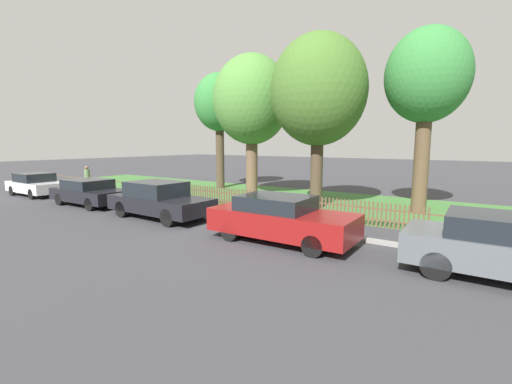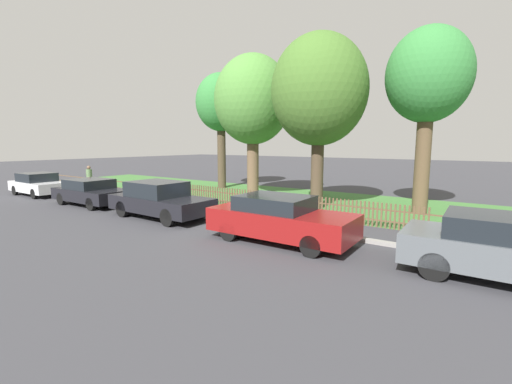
# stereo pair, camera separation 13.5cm
# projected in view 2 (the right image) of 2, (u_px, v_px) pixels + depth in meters

# --- Properties ---
(ground_plane) EXTENTS (120.00, 120.00, 0.00)m
(ground_plane) POSITION_uv_depth(u_px,v_px,m) (243.00, 223.00, 12.99)
(ground_plane) COLOR #38383D
(kerb_stone) EXTENTS (43.11, 0.20, 0.12)m
(kerb_stone) POSITION_uv_depth(u_px,v_px,m) (245.00, 221.00, 13.06)
(kerb_stone) COLOR gray
(kerb_stone) RESTS_ON ground
(grass_strip) EXTENTS (43.11, 7.76, 0.01)m
(grass_strip) POSITION_uv_depth(u_px,v_px,m) (314.00, 201.00, 17.94)
(grass_strip) COLOR #3D7033
(grass_strip) RESTS_ON ground
(park_fence) EXTENTS (43.11, 0.05, 0.91)m
(park_fence) POSITION_uv_depth(u_px,v_px,m) (275.00, 203.00, 14.74)
(park_fence) COLOR brown
(park_fence) RESTS_ON ground
(parked_car_silver_hatchback) EXTENTS (3.92, 1.78, 1.30)m
(parked_car_silver_hatchback) POSITION_uv_depth(u_px,v_px,m) (39.00, 184.00, 19.88)
(parked_car_silver_hatchback) COLOR silver
(parked_car_silver_hatchback) RESTS_ON ground
(parked_car_black_saloon) EXTENTS (4.19, 1.98, 1.26)m
(parked_car_black_saloon) POSITION_uv_depth(u_px,v_px,m) (92.00, 192.00, 16.75)
(parked_car_black_saloon) COLOR black
(parked_car_black_saloon) RESTS_ON ground
(parked_car_navy_estate) EXTENTS (4.56, 1.94, 1.47)m
(parked_car_navy_estate) POSITION_uv_depth(u_px,v_px,m) (160.00, 199.00, 13.86)
(parked_car_navy_estate) COLOR black
(parked_car_navy_estate) RESTS_ON ground
(parked_car_red_compact) EXTENTS (4.52, 1.88, 1.41)m
(parked_car_red_compact) POSITION_uv_depth(u_px,v_px,m) (280.00, 218.00, 10.43)
(parked_car_red_compact) COLOR maroon
(parked_car_red_compact) RESTS_ON ground
(parked_car_white_van) EXTENTS (4.19, 1.91, 1.44)m
(parked_car_white_van) POSITION_uv_depth(u_px,v_px,m) (504.00, 248.00, 7.42)
(parked_car_white_van) COLOR #51565B
(parked_car_white_van) RESTS_ON ground
(covered_motorcycle) EXTENTS (1.96, 0.75, 1.13)m
(covered_motorcycle) POSITION_uv_depth(u_px,v_px,m) (269.00, 202.00, 13.61)
(covered_motorcycle) COLOR black
(covered_motorcycle) RESTS_ON ground
(tree_nearest_kerb) EXTENTS (3.30, 3.30, 7.59)m
(tree_nearest_kerb) POSITION_uv_depth(u_px,v_px,m) (221.00, 104.00, 22.57)
(tree_nearest_kerb) COLOR #473828
(tree_nearest_kerb) RESTS_ON ground
(tree_behind_motorcycle) EXTENTS (4.25, 4.25, 7.82)m
(tree_behind_motorcycle) POSITION_uv_depth(u_px,v_px,m) (253.00, 101.00, 18.80)
(tree_behind_motorcycle) COLOR brown
(tree_behind_motorcycle) RESTS_ON ground
(tree_mid_park) EXTENTS (4.29, 4.29, 7.82)m
(tree_mid_park) POSITION_uv_depth(u_px,v_px,m) (319.00, 91.00, 15.22)
(tree_mid_park) COLOR #473828
(tree_mid_park) RESTS_ON ground
(tree_far_left) EXTENTS (3.38, 3.38, 7.73)m
(tree_far_left) POSITION_uv_depth(u_px,v_px,m) (428.00, 78.00, 14.08)
(tree_far_left) COLOR brown
(tree_far_left) RESTS_ON ground
(pedestrian_near_fence) EXTENTS (0.47, 0.47, 1.64)m
(pedestrian_near_fence) POSITION_uv_depth(u_px,v_px,m) (89.00, 177.00, 21.01)
(pedestrian_near_fence) COLOR #7F6B51
(pedestrian_near_fence) RESTS_ON ground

